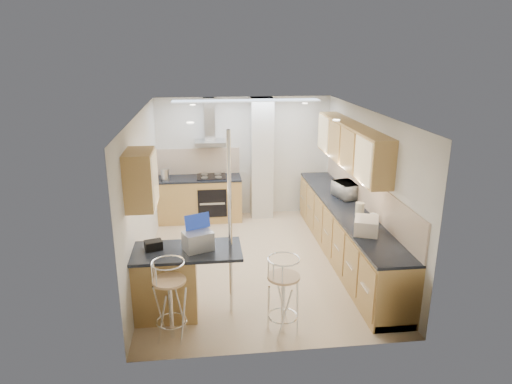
{
  "coord_description": "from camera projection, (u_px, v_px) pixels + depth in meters",
  "views": [
    {
      "loc": [
        -0.83,
        -6.92,
        3.44
      ],
      "look_at": [
        -0.0,
        0.2,
        1.17
      ],
      "focal_mm": 32.0,
      "sensor_mm": 36.0,
      "label": 1
    }
  ],
  "objects": [
    {
      "name": "room_shell",
      "position": [
        274.0,
        167.0,
        7.61
      ],
      "size": [
        3.64,
        4.84,
        2.51
      ],
      "color": "silver",
      "rests_on": "ground"
    },
    {
      "name": "jar_c",
      "position": [
        360.0,
        209.0,
        7.15
      ],
      "size": [
        0.19,
        0.19,
        0.21
      ],
      "primitive_type": "cylinder",
      "rotation": [
        0.0,
        0.0,
        -0.43
      ],
      "color": "beige",
      "rests_on": "right_counter"
    },
    {
      "name": "laptop",
      "position": [
        198.0,
        241.0,
        5.88
      ],
      "size": [
        0.43,
        0.38,
        0.25
      ],
      "primitive_type": "cube",
      "rotation": [
        0.0,
        0.0,
        0.39
      ],
      "color": "#9EA1A5",
      "rests_on": "peninsula"
    },
    {
      "name": "jar_b",
      "position": [
        337.0,
        184.0,
        8.55
      ],
      "size": [
        0.11,
        0.11,
        0.17
      ],
      "primitive_type": "cylinder",
      "rotation": [
        0.0,
        0.0,
        0.01
      ],
      "color": "silver",
      "rests_on": "right_counter"
    },
    {
      "name": "back_counter",
      "position": [
        200.0,
        199.0,
        9.43
      ],
      "size": [
        1.7,
        0.63,
        0.92
      ],
      "color": "#B58B48",
      "rests_on": "ground"
    },
    {
      "name": "bar_stool_near",
      "position": [
        170.0,
        300.0,
        5.52
      ],
      "size": [
        0.51,
        0.51,
        1.04
      ],
      "primitive_type": null,
      "rotation": [
        0.0,
        0.0,
        0.22
      ],
      "color": "tan",
      "rests_on": "ground"
    },
    {
      "name": "bag",
      "position": [
        154.0,
        245.0,
        5.91
      ],
      "size": [
        0.25,
        0.21,
        0.12
      ],
      "primitive_type": "cube",
      "rotation": [
        0.0,
        0.0,
        0.3
      ],
      "color": "black",
      "rests_on": "peninsula"
    },
    {
      "name": "bread_bin",
      "position": [
        366.0,
        226.0,
        6.48
      ],
      "size": [
        0.45,
        0.5,
        0.22
      ],
      "primitive_type": "cube",
      "rotation": [
        0.0,
        0.0,
        -0.37
      ],
      "color": "silver",
      "rests_on": "right_counter"
    },
    {
      "name": "jar_a",
      "position": [
        344.0,
        194.0,
        7.99
      ],
      "size": [
        0.13,
        0.13,
        0.16
      ],
      "primitive_type": "cylinder",
      "rotation": [
        0.0,
        0.0,
        -0.13
      ],
      "color": "silver",
      "rests_on": "right_counter"
    },
    {
      "name": "peninsula",
      "position": [
        186.0,
        282.0,
        6.04
      ],
      "size": [
        1.47,
        0.72,
        0.94
      ],
      "color": "#B58B48",
      "rests_on": "ground"
    },
    {
      "name": "jar_d",
      "position": [
        373.0,
        218.0,
        6.86
      ],
      "size": [
        0.12,
        0.12,
        0.15
      ],
      "primitive_type": "cylinder",
      "rotation": [
        0.0,
        0.0,
        0.24
      ],
      "color": "silver",
      "rests_on": "right_counter"
    },
    {
      "name": "kettle",
      "position": [
        165.0,
        175.0,
        9.05
      ],
      "size": [
        0.16,
        0.16,
        0.24
      ],
      "primitive_type": "cylinder",
      "color": "#B1B4B6",
      "rests_on": "back_counter"
    },
    {
      "name": "microwave",
      "position": [
        346.0,
        190.0,
        8.0
      ],
      "size": [
        0.44,
        0.56,
        0.27
      ],
      "primitive_type": "imported",
      "rotation": [
        0.0,
        0.0,
        1.8
      ],
      "color": "silver",
      "rests_on": "right_counter"
    },
    {
      "name": "ground",
      "position": [
        257.0,
        262.0,
        7.68
      ],
      "size": [
        4.8,
        4.8,
        0.0
      ],
      "primitive_type": "plane",
      "color": "#D6B58F",
      "rests_on": "ground"
    },
    {
      "name": "right_counter",
      "position": [
        345.0,
        232.0,
        7.71
      ],
      "size": [
        0.63,
        4.4,
        0.92
      ],
      "color": "#B58B48",
      "rests_on": "ground"
    },
    {
      "name": "bar_stool_end",
      "position": [
        283.0,
        296.0,
        5.62
      ],
      "size": [
        0.6,
        0.6,
        1.04
      ],
      "primitive_type": null,
      "rotation": [
        0.0,
        0.0,
        0.71
      ],
      "color": "tan",
      "rests_on": "ground"
    }
  ]
}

